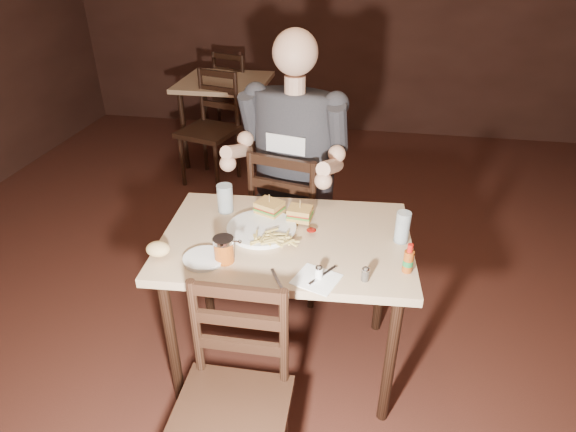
% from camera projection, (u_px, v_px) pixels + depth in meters
% --- Properties ---
extents(room_shell, '(7.00, 7.00, 7.00)m').
position_uv_depth(room_shell, '(309.00, 96.00, 1.84)').
color(room_shell, black).
rests_on(room_shell, ground).
extents(main_table, '(1.15, 0.81, 0.77)m').
position_uv_depth(main_table, '(286.00, 254.00, 2.19)').
color(main_table, tan).
rests_on(main_table, ground).
extents(bg_table, '(0.80, 0.80, 0.77)m').
position_uv_depth(bg_table, '(225.00, 90.00, 4.50)').
color(bg_table, tan).
rests_on(bg_table, ground).
extents(chair_far, '(0.53, 0.57, 0.95)m').
position_uv_depth(chair_far, '(295.00, 219.00, 2.86)').
color(chair_far, black).
rests_on(chair_far, ground).
extents(chair_near, '(0.42, 0.46, 0.89)m').
position_uv_depth(chair_near, '(230.00, 416.00, 1.72)').
color(chair_near, black).
rests_on(chair_near, ground).
extents(bg_chair_far, '(0.56, 0.59, 0.93)m').
position_uv_depth(bg_chair_far, '(241.00, 96.00, 5.07)').
color(bg_chair_far, black).
rests_on(bg_chair_far, ground).
extents(bg_chair_near, '(0.55, 0.58, 0.95)m').
position_uv_depth(bg_chair_near, '(208.00, 131.00, 4.13)').
color(bg_chair_near, black).
rests_on(bg_chair_near, ground).
extents(diner, '(0.70, 0.60, 1.06)m').
position_uv_depth(diner, '(292.00, 135.00, 2.54)').
color(diner, '#2B2A2F').
rests_on(diner, chair_far).
extents(dinner_plate, '(0.33, 0.33, 0.02)m').
position_uv_depth(dinner_plate, '(262.00, 229.00, 2.18)').
color(dinner_plate, white).
rests_on(dinner_plate, main_table).
extents(sandwich_left, '(0.15, 0.13, 0.10)m').
position_uv_depth(sandwich_left, '(269.00, 204.00, 2.27)').
color(sandwich_left, tan).
rests_on(sandwich_left, dinner_plate).
extents(sandwich_right, '(0.12, 0.10, 0.10)m').
position_uv_depth(sandwich_right, '(300.00, 210.00, 2.22)').
color(sandwich_right, tan).
rests_on(sandwich_right, dinner_plate).
extents(fries_pile, '(0.25, 0.18, 0.04)m').
position_uv_depth(fries_pile, '(274.00, 237.00, 2.08)').
color(fries_pile, tan).
rests_on(fries_pile, dinner_plate).
extents(ketchup_dollop, '(0.05, 0.05, 0.01)m').
position_uv_depth(ketchup_dollop, '(311.00, 230.00, 2.15)').
color(ketchup_dollop, maroon).
rests_on(ketchup_dollop, dinner_plate).
extents(glass_left, '(0.08, 0.08, 0.14)m').
position_uv_depth(glass_left, '(225.00, 198.00, 2.31)').
color(glass_left, silver).
rests_on(glass_left, main_table).
extents(glass_right, '(0.07, 0.07, 0.14)m').
position_uv_depth(glass_right, '(402.00, 227.00, 2.08)').
color(glass_right, silver).
rests_on(glass_right, main_table).
extents(hot_sauce, '(0.04, 0.04, 0.13)m').
position_uv_depth(hot_sauce, '(409.00, 258.00, 1.89)').
color(hot_sauce, '#8F3E10').
rests_on(hot_sauce, main_table).
extents(salt_shaker, '(0.03, 0.03, 0.06)m').
position_uv_depth(salt_shaker, '(319.00, 273.00, 1.87)').
color(salt_shaker, white).
rests_on(salt_shaker, main_table).
extents(pepper_shaker, '(0.03, 0.03, 0.06)m').
position_uv_depth(pepper_shaker, '(365.00, 274.00, 1.86)').
color(pepper_shaker, '#38332D').
rests_on(pepper_shaker, main_table).
extents(syrup_dispenser, '(0.09, 0.09, 0.11)m').
position_uv_depth(syrup_dispenser, '(224.00, 250.00, 1.96)').
color(syrup_dispenser, '#8F3E10').
rests_on(syrup_dispenser, main_table).
extents(napkin, '(0.21, 0.20, 0.00)m').
position_uv_depth(napkin, '(316.00, 279.00, 1.88)').
color(napkin, white).
rests_on(napkin, main_table).
extents(knife, '(0.10, 0.17, 0.00)m').
position_uv_depth(knife, '(279.00, 284.00, 1.85)').
color(knife, silver).
rests_on(knife, napkin).
extents(fork, '(0.10, 0.14, 0.01)m').
position_uv_depth(fork, '(323.00, 275.00, 1.89)').
color(fork, silver).
rests_on(fork, napkin).
extents(side_plate, '(0.18, 0.18, 0.01)m').
position_uv_depth(side_plate, '(204.00, 259.00, 1.99)').
color(side_plate, white).
rests_on(side_plate, main_table).
extents(bread_roll, '(0.11, 0.09, 0.06)m').
position_uv_depth(bread_roll, '(158.00, 249.00, 1.99)').
color(bread_roll, tan).
rests_on(bread_roll, side_plate).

